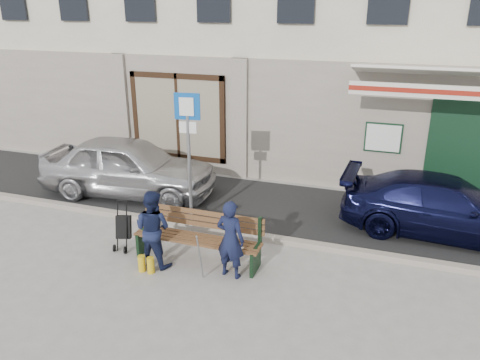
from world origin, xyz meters
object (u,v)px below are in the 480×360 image
at_px(bench, 195,238).
at_px(man, 230,239).
at_px(stroller, 123,228).
at_px(parking_sign, 188,139).
at_px(car_silver, 129,166).
at_px(car_navy, 445,207).
at_px(woman, 153,228).

xyz_separation_m(bench, man, (0.80, -0.29, 0.25)).
bearing_deg(bench, stroller, -178.82).
bearing_deg(man, parking_sign, -38.75).
bearing_deg(car_silver, bench, -135.88).
height_order(car_navy, woman, woman).
xyz_separation_m(car_silver, car_navy, (7.27, 0.21, -0.13)).
distance_m(man, woman, 1.45).
bearing_deg(parking_sign, car_silver, 145.72).
relative_size(car_navy, woman, 2.89).
height_order(car_silver, man, car_silver).
relative_size(car_navy, stroller, 4.30).
relative_size(man, woman, 0.99).
bearing_deg(bench, man, -20.11).
relative_size(car_silver, woman, 2.99).
bearing_deg(woman, stroller, -15.75).
bearing_deg(stroller, woman, -39.41).
height_order(car_silver, stroller, car_silver).
bearing_deg(car_silver, man, -132.22).
bearing_deg(woman, car_navy, -142.76).
xyz_separation_m(car_navy, woman, (-5.04, -3.03, 0.12)).
height_order(bench, stroller, bench).
relative_size(parking_sign, woman, 1.99).
distance_m(car_silver, car_navy, 7.28).
relative_size(car_silver, bench, 1.80).
distance_m(woman, stroller, 0.96).
distance_m(car_silver, stroller, 2.86).
bearing_deg(man, stroller, 2.02).
relative_size(bench, woman, 1.67).
height_order(parking_sign, bench, parking_sign).
relative_size(parking_sign, stroller, 2.96).
bearing_deg(bench, parking_sign, 117.65).
height_order(parking_sign, man, parking_sign).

